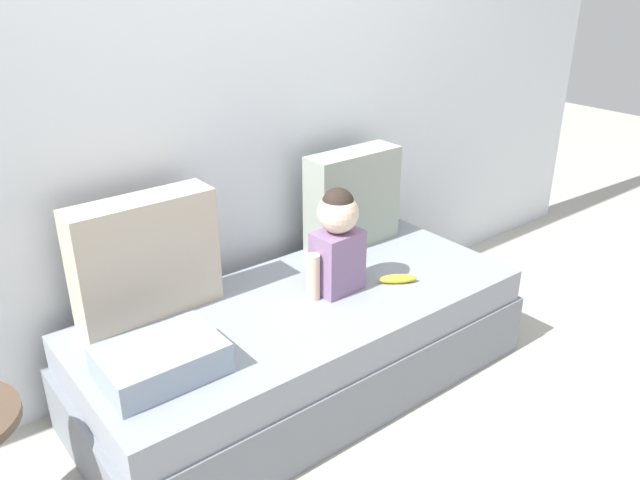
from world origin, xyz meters
TOP-DOWN VIEW (x-y plane):
  - ground_plane at (0.00, 0.00)m, footprint 12.00×12.00m
  - back_wall at (0.00, 0.54)m, footprint 5.11×0.10m
  - couch at (0.00, 0.00)m, footprint 1.91×0.82m
  - throw_pillow_left at (-0.53, 0.31)m, footprint 0.56×0.16m
  - throw_pillow_right at (0.53, 0.31)m, footprint 0.47×0.16m
  - toddler at (0.17, -0.01)m, footprint 0.31×0.17m
  - banana at (0.41, -0.13)m, footprint 0.17×0.13m
  - folded_blanket at (-0.68, -0.10)m, footprint 0.40×0.28m

SIDE VIEW (x-z plane):
  - ground_plane at x=0.00m, z-range 0.00..0.00m
  - couch at x=0.00m, z-range 0.00..0.42m
  - banana at x=0.41m, z-range 0.42..0.46m
  - folded_blanket at x=-0.68m, z-range 0.42..0.54m
  - throw_pillow_right at x=0.53m, z-range 0.42..0.89m
  - toddler at x=0.17m, z-range 0.43..0.88m
  - throw_pillow_left at x=-0.53m, z-range 0.42..0.90m
  - back_wall at x=0.00m, z-range 0.00..2.58m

